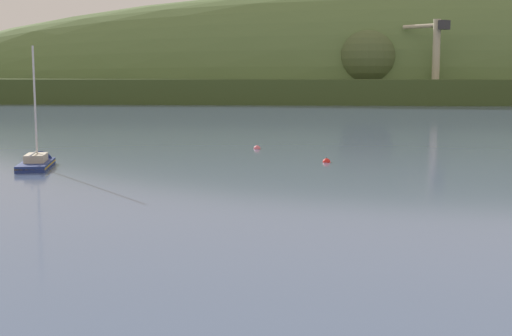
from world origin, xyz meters
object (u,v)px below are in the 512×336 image
object	(u,v)px
mooring_buoy_midchannel	(257,149)
sailboat_near_mooring	(38,164)
mooring_buoy_off_fishing_boat	(327,162)
dockside_crane	(435,64)

from	to	relation	value
mooring_buoy_midchannel	sailboat_near_mooring	bearing A→B (deg)	-136.54
mooring_buoy_midchannel	mooring_buoy_off_fishing_boat	world-z (taller)	mooring_buoy_midchannel
dockside_crane	mooring_buoy_off_fishing_boat	bearing A→B (deg)	121.14
dockside_crane	mooring_buoy_midchannel	distance (m)	106.00
dockside_crane	mooring_buoy_off_fishing_boat	world-z (taller)	dockside_crane
mooring_buoy_midchannel	mooring_buoy_off_fishing_boat	xyz separation A→B (m)	(6.89, -9.74, 0.00)
sailboat_near_mooring	mooring_buoy_off_fishing_boat	size ratio (longest dim) A/B	14.30
dockside_crane	sailboat_near_mooring	world-z (taller)	dockside_crane
sailboat_near_mooring	mooring_buoy_off_fishing_boat	distance (m)	23.42
mooring_buoy_off_fishing_boat	sailboat_near_mooring	bearing A→B (deg)	-166.83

